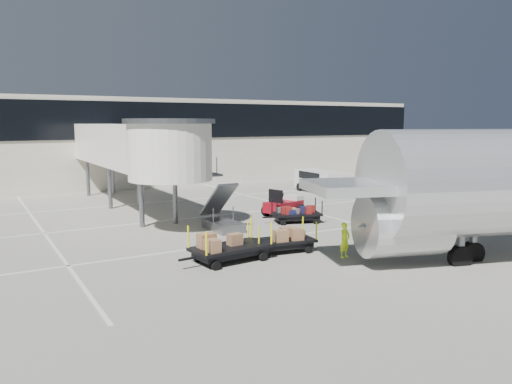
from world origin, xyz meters
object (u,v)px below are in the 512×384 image
at_px(box_cart_far, 228,249).
at_px(minivan, 319,179).
at_px(box_cart_near, 284,240).
at_px(ground_worker, 345,240).
at_px(suitcase_cart, 296,214).
at_px(baggage_tug, 284,206).

relative_size(box_cart_far, minivan, 0.86).
bearing_deg(box_cart_near, box_cart_far, -167.76).
bearing_deg(box_cart_far, box_cart_near, -1.26).
xyz_separation_m(box_cart_near, box_cart_far, (-2.96, -0.22, 0.01)).
bearing_deg(box_cart_near, ground_worker, -41.89).
bearing_deg(ground_worker, minivan, 43.94).
xyz_separation_m(suitcase_cart, box_cart_far, (-7.28, -5.42, 0.07)).
distance_m(baggage_tug, ground_worker, 10.09).
height_order(suitcase_cart, box_cart_near, box_cart_near).
height_order(box_cart_far, minivan, minivan).
distance_m(box_cart_far, ground_worker, 5.11).
bearing_deg(minivan, baggage_tug, -137.18).
relative_size(box_cart_far, ground_worker, 2.72).
height_order(baggage_tug, box_cart_far, baggage_tug).
bearing_deg(suitcase_cart, box_cart_far, -124.24).
relative_size(baggage_tug, box_cart_far, 0.69).
bearing_deg(ground_worker, box_cart_near, 118.15).
relative_size(baggage_tug, ground_worker, 1.87).
bearing_deg(baggage_tug, ground_worker, -124.23).
bearing_deg(minivan, box_cart_far, -135.86).
xyz_separation_m(baggage_tug, minivan, (8.31, 7.35, 0.46)).
bearing_deg(suitcase_cart, ground_worker, -90.03).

